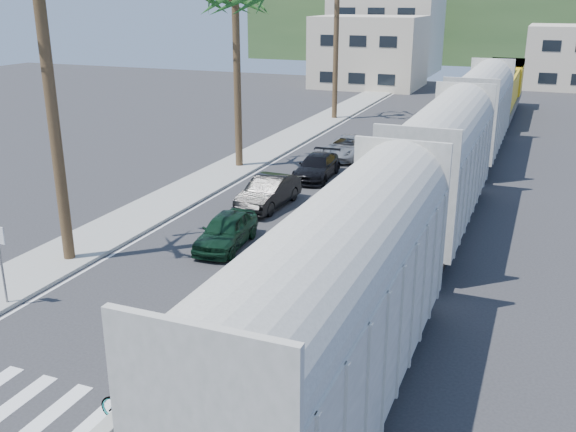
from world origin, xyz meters
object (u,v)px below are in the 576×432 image
at_px(street_sign, 0,253).
at_px(car_second, 269,192).
at_px(cyclist, 133,398).
at_px(car_lead, 226,230).

bearing_deg(street_sign, car_second, 73.85).
bearing_deg(street_sign, cyclist, -25.66).
distance_m(street_sign, cyclist, 8.72).
bearing_deg(cyclist, car_lead, 12.67).
distance_m(car_second, cyclist, 17.58).
height_order(car_lead, car_second, car_second).
height_order(car_lead, cyclist, cyclist).
bearing_deg(car_lead, street_sign, -125.06).
height_order(car_second, cyclist, cyclist).
distance_m(car_lead, cyclist, 11.99).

